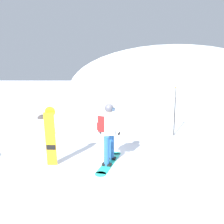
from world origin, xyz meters
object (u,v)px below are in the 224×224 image
object	(u,v)px
snowboarder_main	(108,132)
spare_snowboard	(51,136)
piste_marker_near	(175,105)
rock_dark	(43,118)

from	to	relation	value
snowboarder_main	spare_snowboard	size ratio (longest dim) A/B	1.09
piste_marker_near	rock_dark	world-z (taller)	piste_marker_near
piste_marker_near	spare_snowboard	bearing A→B (deg)	-141.21
snowboarder_main	spare_snowboard	bearing A→B (deg)	-170.47
snowboarder_main	piste_marker_near	world-z (taller)	piste_marker_near
spare_snowboard	piste_marker_near	world-z (taller)	piste_marker_near
snowboarder_main	spare_snowboard	distance (m)	1.58
spare_snowboard	rock_dark	size ratio (longest dim) A/B	2.40
spare_snowboard	piste_marker_near	size ratio (longest dim) A/B	0.73
piste_marker_near	rock_dark	size ratio (longest dim) A/B	3.31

